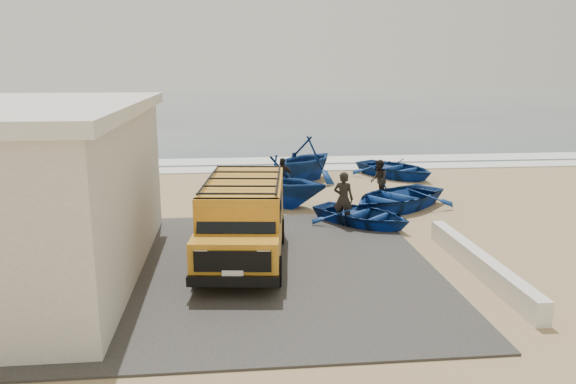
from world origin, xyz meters
name	(u,v)px	position (x,y,z in m)	size (l,w,h in m)	color
ground	(273,244)	(0.00, 0.00, 0.00)	(160.00, 160.00, 0.00)	tan
slab	(201,269)	(-2.00, -2.00, 0.03)	(12.00, 10.00, 0.05)	#3B3936
ocean	(239,106)	(0.00, 56.00, 0.00)	(180.00, 88.00, 0.01)	#385166
surf_line	(255,169)	(0.00, 12.00, 0.03)	(180.00, 1.60, 0.06)	white
surf_wash	(253,161)	(0.00, 14.50, 0.02)	(180.00, 2.20, 0.04)	white
parapet	(480,264)	(5.00, -3.00, 0.28)	(0.35, 6.00, 0.55)	silver
van	(243,217)	(-0.87, -1.35, 1.20)	(2.60, 5.40, 2.23)	orange
boat_near_left	(362,215)	(3.08, 1.63, 0.36)	(2.47, 3.45, 0.72)	navy
boat_near_right	(396,197)	(4.79, 3.61, 0.44)	(3.06, 4.29, 0.89)	navy
boat_mid_left	(280,181)	(0.61, 4.45, 0.95)	(3.12, 3.61, 1.90)	navy
boat_far_left	(305,159)	(2.18, 9.06, 1.01)	(3.32, 3.84, 2.02)	navy
boat_far_right	(395,168)	(6.47, 9.39, 0.42)	(2.92, 4.09, 0.85)	navy
fisherman_front	(343,199)	(2.45, 1.70, 0.90)	(0.65, 0.43, 1.79)	black
fisherman_middle	(379,180)	(4.51, 5.03, 0.79)	(0.77, 0.60, 1.59)	black
fisherman_back	(282,177)	(0.84, 6.09, 0.78)	(0.91, 0.38, 1.56)	black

